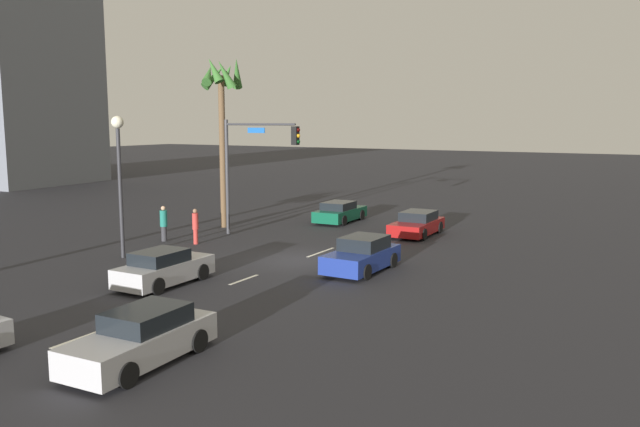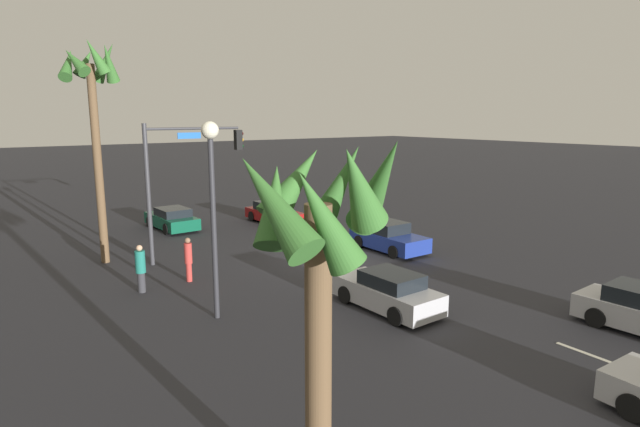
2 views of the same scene
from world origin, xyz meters
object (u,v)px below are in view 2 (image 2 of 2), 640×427
(car_0, at_px, (274,213))
(pedestrian_1, at_px, (141,268))
(streetlamp, at_px, (212,184))
(car_4, at_px, (388,237))
(car_1, at_px, (387,292))
(traffic_signal, at_px, (182,169))
(pedestrian_0, at_px, (188,258))
(palm_tree_0, at_px, (93,93))
(palm_tree_1, at_px, (322,237))
(car_3, at_px, (172,219))

(car_0, bearing_deg, pedestrian_1, 127.41)
(pedestrian_1, bearing_deg, streetlamp, -162.69)
(car_0, relative_size, car_4, 1.05)
(car_1, bearing_deg, car_0, -16.50)
(traffic_signal, distance_m, pedestrian_1, 5.71)
(car_1, xyz_separation_m, pedestrian_0, (7.00, 4.42, 0.34))
(traffic_signal, height_order, streetlamp, streetlamp)
(pedestrian_1, bearing_deg, car_1, -136.77)
(car_4, bearing_deg, pedestrian_0, 83.63)
(palm_tree_0, bearing_deg, car_4, -116.74)
(pedestrian_0, height_order, pedestrian_1, pedestrian_1)
(traffic_signal, xyz_separation_m, pedestrian_0, (-3.25, 1.15, -3.30))
(pedestrian_0, bearing_deg, palm_tree_0, 22.38)
(streetlamp, height_order, palm_tree_1, palm_tree_1)
(streetlamp, xyz_separation_m, pedestrian_0, (4.22, -0.73, -3.53))
(car_4, height_order, palm_tree_0, palm_tree_0)
(car_4, distance_m, streetlamp, 11.83)
(car_0, relative_size, palm_tree_1, 0.67)
(traffic_signal, bearing_deg, car_4, -116.22)
(car_0, xyz_separation_m, traffic_signal, (-4.87, 7.75, 3.68))
(streetlamp, xyz_separation_m, palm_tree_0, (9.18, 1.31, 3.13))
(car_3, relative_size, streetlamp, 0.67)
(pedestrian_0, height_order, palm_tree_1, palm_tree_1)
(palm_tree_1, bearing_deg, car_0, -29.12)
(streetlamp, relative_size, pedestrian_1, 3.49)
(car_3, bearing_deg, palm_tree_1, 165.45)
(traffic_signal, bearing_deg, car_3, -15.10)
(palm_tree_0, bearing_deg, car_1, -151.64)
(car_4, relative_size, pedestrian_1, 2.23)
(car_1, height_order, palm_tree_1, palm_tree_1)
(pedestrian_1, relative_size, palm_tree_1, 0.29)
(car_0, xyz_separation_m, palm_tree_1, (-21.55, 12.01, 4.27))
(car_3, bearing_deg, car_4, -148.00)
(traffic_signal, height_order, palm_tree_0, palm_tree_0)
(car_4, bearing_deg, car_3, 32.00)
(streetlamp, bearing_deg, car_0, -37.95)
(traffic_signal, bearing_deg, palm_tree_1, 165.67)
(car_1, relative_size, palm_tree_0, 0.42)
(car_4, xyz_separation_m, pedestrian_1, (0.92, 12.00, 0.31))
(streetlamp, bearing_deg, car_3, -14.58)
(pedestrian_1, xyz_separation_m, palm_tree_1, (-13.23, 1.13, 3.90))
(car_4, bearing_deg, palm_tree_1, 133.17)
(car_4, distance_m, traffic_signal, 10.53)
(car_3, distance_m, palm_tree_1, 24.69)
(palm_tree_1, bearing_deg, palm_tree_0, -3.33)
(pedestrian_0, relative_size, pedestrian_1, 0.98)
(pedestrian_1, bearing_deg, palm_tree_1, 175.11)
(car_1, xyz_separation_m, car_3, (17.11, 1.42, -0.03))
(traffic_signal, bearing_deg, car_1, -162.33)
(car_1, relative_size, pedestrian_1, 2.21)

